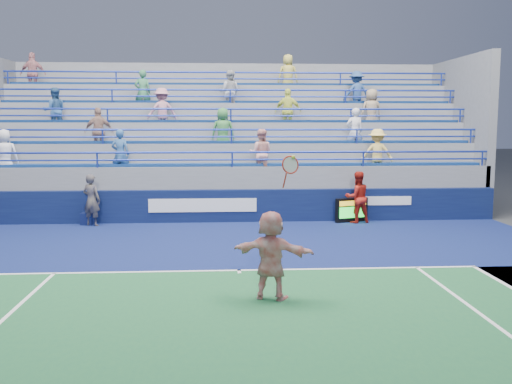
{
  "coord_description": "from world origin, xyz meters",
  "views": [
    {
      "loc": [
        -0.41,
        -12.56,
        3.33
      ],
      "look_at": [
        0.54,
        2.5,
        1.5
      ],
      "focal_mm": 40.0,
      "sensor_mm": 36.0,
      "label": 1
    }
  ],
  "objects": [
    {
      "name": "ground",
      "position": [
        0.0,
        0.0,
        0.0
      ],
      "size": [
        120.0,
        120.0,
        0.0
      ],
      "primitive_type": "plane",
      "color": "#333538"
    },
    {
      "name": "line_judge",
      "position": [
        -4.58,
        6.01,
        0.85
      ],
      "size": [
        0.73,
        0.62,
        1.7
      ],
      "primitive_type": "imported",
      "rotation": [
        0.0,
        0.0,
        2.74
      ],
      "color": "#131534",
      "rests_on": "ground"
    },
    {
      "name": "bleacher_stand",
      "position": [
        -0.0,
        10.27,
        1.55
      ],
      "size": [
        18.0,
        5.6,
        6.13
      ],
      "color": "slate",
      "rests_on": "ground"
    },
    {
      "name": "judge_chair",
      "position": [
        -4.76,
        6.26,
        0.23
      ],
      "size": [
        0.48,
        0.48,
        0.72
      ],
      "color": "#0D1540",
      "rests_on": "ground"
    },
    {
      "name": "tennis_player",
      "position": [
        0.54,
        -2.09,
        0.86
      ],
      "size": [
        1.66,
        1.04,
        2.74
      ],
      "color": "white",
      "rests_on": "ground"
    },
    {
      "name": "sponsor_wall",
      "position": [
        0.0,
        6.5,
        0.55
      ],
      "size": [
        18.0,
        0.32,
        1.1
      ],
      "color": "#0A1139",
      "rests_on": "ground"
    },
    {
      "name": "ball_girl",
      "position": [
        4.15,
        6.03,
        0.87
      ],
      "size": [
        0.94,
        0.79,
        1.73
      ],
      "primitive_type": "imported",
      "rotation": [
        0.0,
        0.0,
        3.31
      ],
      "color": "#A81D13",
      "rests_on": "ground"
    },
    {
      "name": "serve_speed_board",
      "position": [
        4.0,
        6.17,
        0.42
      ],
      "size": [
        1.17,
        0.5,
        0.83
      ],
      "color": "black",
      "rests_on": "ground"
    }
  ]
}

